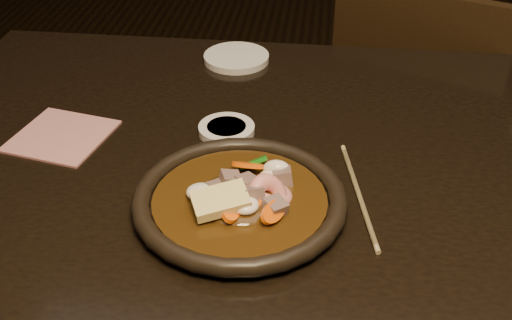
# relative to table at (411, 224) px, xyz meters

# --- Properties ---
(table) EXTENTS (1.60, 0.90, 0.75)m
(table) POSITION_rel_table_xyz_m (0.00, 0.00, 0.00)
(table) COLOR black
(table) RESTS_ON floor
(chair) EXTENTS (0.52, 0.52, 0.84)m
(chair) POSITION_rel_table_xyz_m (0.10, 0.64, -0.22)
(chair) COLOR black
(chair) RESTS_ON floor
(plate) EXTENTS (0.28, 0.28, 0.03)m
(plate) POSITION_rel_table_xyz_m (-0.24, -0.09, 0.09)
(plate) COLOR black
(plate) RESTS_ON table
(stirfry) EXTENTS (0.14, 0.15, 0.06)m
(stirfry) POSITION_rel_table_xyz_m (-0.24, -0.09, 0.10)
(stirfry) COLOR #331F09
(stirfry) RESTS_ON plate
(soy_dish) EXTENTS (0.09, 0.09, 0.01)m
(soy_dish) POSITION_rel_table_xyz_m (-0.29, 0.10, 0.08)
(soy_dish) COLOR silver
(soy_dish) RESTS_ON table
(saucer_left) EXTENTS (0.12, 0.12, 0.01)m
(saucer_left) POSITION_rel_table_xyz_m (-0.31, 0.36, 0.08)
(saucer_left) COLOR silver
(saucer_left) RESTS_ON table
(chopsticks) EXTENTS (0.05, 0.23, 0.01)m
(chopsticks) POSITION_rel_table_xyz_m (-0.08, -0.04, 0.08)
(chopsticks) COLOR tan
(chopsticks) RESTS_ON table
(napkin) EXTENTS (0.16, 0.16, 0.00)m
(napkin) POSITION_rel_table_xyz_m (-0.54, 0.06, 0.08)
(napkin) COLOR #B97571
(napkin) RESTS_ON table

